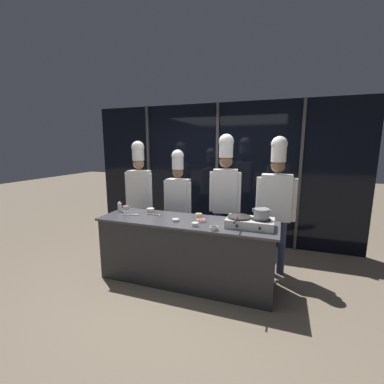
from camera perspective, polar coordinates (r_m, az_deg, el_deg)
name	(u,v)px	position (r m, az deg, el deg)	size (l,w,h in m)	color
ground_plane	(186,280)	(3.90, -1.30, -19.01)	(24.00, 24.00, 0.00)	#7F705B
window_wall_back	(217,174)	(5.10, 5.66, 4.01)	(5.31, 0.09, 2.70)	black
demo_counter	(186,251)	(3.70, -1.33, -12.92)	(2.47, 0.72, 0.90)	#2D2D30
portable_stove	(250,223)	(3.32, 12.75, -6.66)	(0.59, 0.36, 0.12)	silver
frying_pan	(239,216)	(3.30, 10.47, -5.16)	(0.31, 0.53, 0.04)	#38332D
stock_pot	(262,214)	(3.27, 15.19, -4.64)	(0.22, 0.19, 0.13)	#93969B
squeeze_bottle_clear	(120,206)	(4.11, -15.78, -3.12)	(0.06, 0.06, 0.18)	white
prep_bowl_bell_pepper	(201,220)	(3.46, 2.04, -6.30)	(0.12, 0.12, 0.04)	white
prep_bowl_soy_glaze	(214,228)	(3.15, 4.91, -7.96)	(0.10, 0.10, 0.05)	white
prep_bowl_carrots	(199,215)	(3.71, 1.49, -5.08)	(0.10, 0.10, 0.04)	white
prep_bowl_ginger	(195,224)	(3.28, 0.66, -7.14)	(0.09, 0.09, 0.05)	white
prep_bowl_onion	(150,210)	(4.01, -9.23, -3.92)	(0.12, 0.12, 0.06)	white
prep_bowl_chicken	(176,220)	(3.48, -3.68, -6.21)	(0.10, 0.10, 0.04)	white
prep_bowl_chili_flakes	(126,207)	(4.30, -14.49, -3.24)	(0.10, 0.10, 0.05)	white
serving_spoon_slotted	(134,215)	(3.88, -12.76, -4.93)	(0.24, 0.16, 0.02)	#B2B5BA
serving_spoon_solid	(157,215)	(3.80, -7.73, -5.08)	(0.24, 0.05, 0.02)	olive
chef_head	(139,186)	(4.64, -11.64, 1.23)	(0.51, 0.23, 1.98)	#232326
chef_sous	(178,195)	(4.30, -3.12, -0.71)	(0.49, 0.21, 1.84)	#2D3856
chef_line	(225,186)	(4.07, 7.41, 1.27)	(0.49, 0.25, 2.08)	#2D3856
chef_pastry	(276,196)	(3.91, 18.20, -0.75)	(0.56, 0.22, 2.04)	#2D3856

